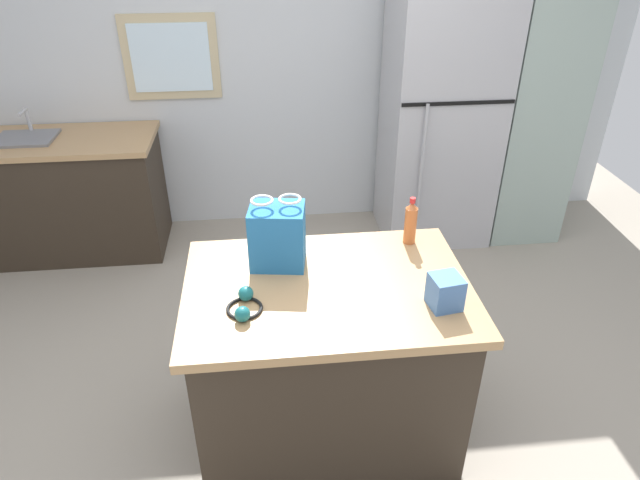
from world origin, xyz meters
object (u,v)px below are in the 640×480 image
(kitchen_island, at_px, (327,361))
(tall_cabinet, at_px, (535,91))
(ear_defenders, at_px, (244,305))
(shopping_bag, at_px, (277,235))
(bottle, at_px, (411,223))
(refrigerator, at_px, (440,119))
(small_box, at_px, (445,292))

(kitchen_island, height_order, tall_cabinet, tall_cabinet)
(ear_defenders, bearing_deg, shopping_bag, 65.34)
(shopping_bag, relative_size, bottle, 1.37)
(kitchen_island, distance_m, refrigerator, 2.26)
(refrigerator, bearing_deg, shopping_bag, -126.49)
(shopping_bag, distance_m, small_box, 0.77)
(small_box, bearing_deg, shopping_bag, 149.05)
(shopping_bag, xyz_separation_m, ear_defenders, (-0.15, -0.34, -0.12))
(tall_cabinet, distance_m, bottle, 2.09)
(kitchen_island, height_order, small_box, small_box)
(tall_cabinet, bearing_deg, small_box, -121.70)
(refrigerator, relative_size, ear_defenders, 9.41)
(tall_cabinet, height_order, shopping_bag, tall_cabinet)
(tall_cabinet, xyz_separation_m, ear_defenders, (-2.12, -2.06, -0.22))
(kitchen_island, bearing_deg, refrigerator, 60.87)
(refrigerator, distance_m, ear_defenders, 2.51)
(refrigerator, height_order, shopping_bag, refrigerator)
(refrigerator, relative_size, small_box, 13.27)
(refrigerator, distance_m, tall_cabinet, 0.72)
(shopping_bag, xyz_separation_m, bottle, (0.64, 0.12, -0.04))
(refrigerator, bearing_deg, tall_cabinet, 0.02)
(bottle, bearing_deg, small_box, -87.95)
(kitchen_island, height_order, bottle, bottle)
(kitchen_island, bearing_deg, bottle, 35.82)
(refrigerator, relative_size, bottle, 7.79)
(shopping_bag, bearing_deg, small_box, -30.95)
(tall_cabinet, height_order, ear_defenders, tall_cabinet)
(kitchen_island, relative_size, small_box, 8.81)
(refrigerator, height_order, ear_defenders, refrigerator)
(bottle, relative_size, ear_defenders, 1.21)
(shopping_bag, bearing_deg, refrigerator, 53.51)
(small_box, height_order, bottle, bottle)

